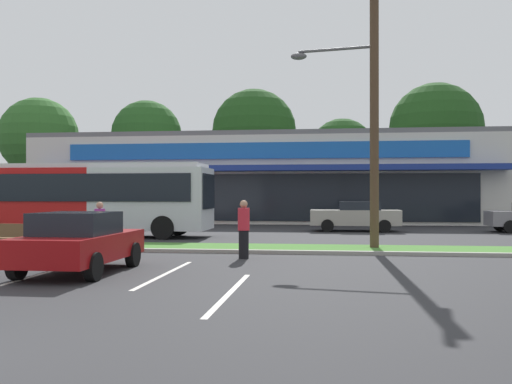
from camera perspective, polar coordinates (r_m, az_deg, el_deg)
name	(u,v)px	position (r m, az deg, el deg)	size (l,w,h in m)	color
grass_median	(179,247)	(20.04, -7.75, -5.50)	(56.00, 2.20, 0.12)	#427A2D
curb_lip	(169,251)	(18.87, -8.71, -5.83)	(56.00, 0.24, 0.12)	#99968C
parking_stripe_1	(28,278)	(14.07, -21.88, -7.97)	(0.12, 4.80, 0.01)	silver
parking_stripe_2	(166,274)	(13.86, -9.05, -8.10)	(0.12, 4.80, 0.01)	silver
parking_stripe_3	(230,292)	(11.20, -2.59, -10.00)	(0.12, 4.80, 0.01)	silver
storefront_building	(271,179)	(41.50, 1.49, 1.27)	(31.37, 13.34, 5.95)	beige
tree_far_left	(39,137)	(54.60, -20.93, 5.17)	(6.98, 6.98, 10.51)	#473323
tree_left	(147,136)	(52.79, -10.91, 5.56)	(6.35, 6.35, 10.40)	#473323
tree_mid_left	(254,131)	(53.04, -0.18, 6.12)	(7.77, 7.77, 11.65)	#473323
tree_mid	(342,151)	(51.88, 8.63, 4.06)	(5.87, 5.87, 8.71)	#473323
tree_mid_right	(436,129)	(52.21, 17.57, 6.03)	(8.02, 8.02, 11.59)	#473323
utility_pole	(370,99)	(19.78, 11.33, 9.14)	(3.12, 2.39, 9.55)	#4C3826
city_bus	(87,197)	(26.63, -16.57, -0.51)	(11.19, 2.75, 3.25)	#B71414
bus_stop_bench	(9,237)	(20.24, -23.52, -4.17)	(1.60, 0.45, 0.95)	brown
car_1	(356,216)	(29.63, 9.96, -2.36)	(4.52, 2.02, 1.52)	#9E998C
car_4	(79,242)	(14.42, -17.32, -4.80)	(1.99, 4.10, 1.47)	maroon
pedestrian_near_bench	(244,229)	(16.82, -1.24, -3.75)	(0.35, 0.35, 1.73)	black
pedestrian_by_pole	(100,228)	(18.72, -15.39, -3.48)	(0.34, 0.34, 1.66)	#1E2338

